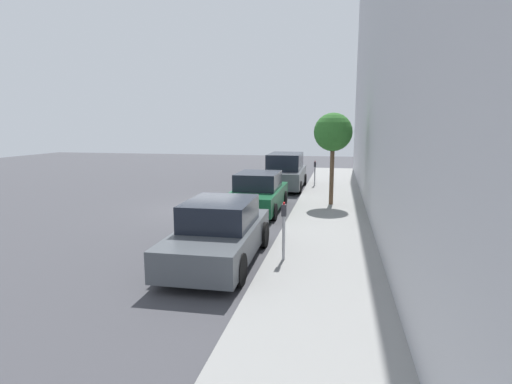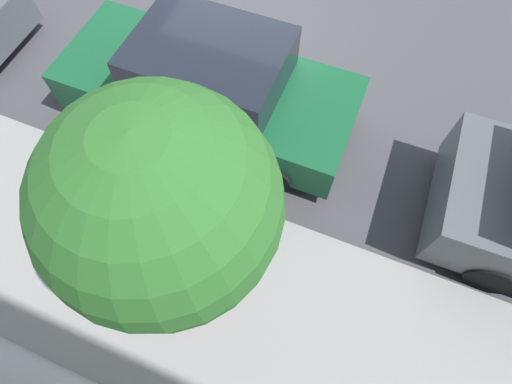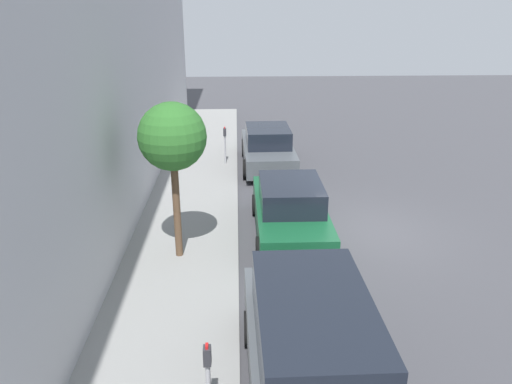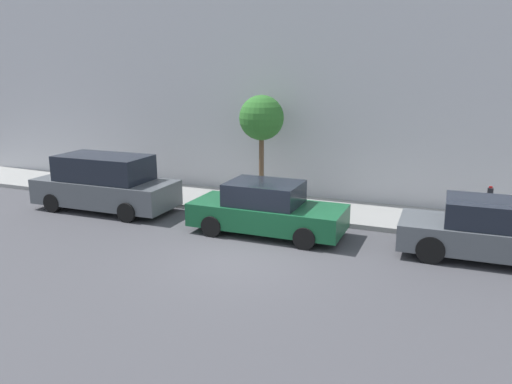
# 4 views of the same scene
# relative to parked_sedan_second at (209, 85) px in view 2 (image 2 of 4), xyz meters

# --- Properties ---
(ground_plane) EXTENTS (60.00, 60.00, 0.00)m
(ground_plane) POSITION_rel_parked_sedan_second_xyz_m (-2.11, -0.10, -0.73)
(ground_plane) COLOR #424247
(sidewalk) EXTENTS (2.78, 32.00, 0.15)m
(sidewalk) POSITION_rel_parked_sedan_second_xyz_m (2.78, -0.10, -0.65)
(sidewalk) COLOR gray
(sidewalk) RESTS_ON ground_plane
(parked_sedan_second) EXTENTS (1.92, 4.50, 1.54)m
(parked_sedan_second) POSITION_rel_parked_sedan_second_xyz_m (0.00, 0.00, 0.00)
(parked_sedan_second) COLOR #14512D
(parked_sedan_second) RESTS_ON ground_plane
(street_tree) EXTENTS (1.54, 1.54, 3.73)m
(street_tree) POSITION_rel_parked_sedan_second_xyz_m (2.82, 1.28, 2.35)
(street_tree) COLOR brown
(street_tree) RESTS_ON sidewalk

